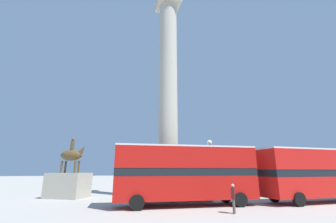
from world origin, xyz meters
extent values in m
plane|color=#ADA89E|center=(0.00, 0.00, 0.00)|extent=(200.00, 200.00, 0.00)
cube|color=#ADA593|center=(0.00, 0.00, 0.52)|extent=(6.04, 6.04, 1.03)
cube|color=#ADA593|center=(0.00, 0.00, 1.55)|extent=(4.35, 4.35, 1.03)
cylinder|color=#ADA593|center=(0.00, 0.00, 11.49)|extent=(1.95, 1.95, 18.84)
cube|color=#ADA593|center=(0.00, 0.00, 21.36)|extent=(2.63, 2.63, 0.90)
cube|color=red|center=(11.96, -5.55, 1.28)|extent=(11.26, 2.82, 1.56)
cube|color=black|center=(11.96, -5.55, 2.34)|extent=(11.26, 2.77, 0.55)
cube|color=red|center=(11.96, -5.55, 3.40)|extent=(11.26, 2.82, 1.58)
cube|color=silver|center=(11.96, -5.55, 4.25)|extent=(11.26, 2.82, 0.12)
cylinder|color=black|center=(8.01, -4.40, 0.50)|extent=(1.01, 0.33, 1.00)
cylinder|color=black|center=(8.08, -6.92, 0.50)|extent=(1.01, 0.33, 1.00)
cube|color=#B7140F|center=(0.17, -4.58, 1.33)|extent=(10.73, 3.01, 1.66)
cube|color=black|center=(0.17, -4.58, 2.44)|extent=(10.73, 2.96, 0.55)
cube|color=#B7140F|center=(0.17, -4.58, 3.48)|extent=(10.73, 3.01, 1.54)
cube|color=silver|center=(0.17, -4.58, 4.31)|extent=(10.73, 3.01, 0.12)
cylinder|color=black|center=(3.95, -3.58, 0.50)|extent=(1.02, 0.35, 1.00)
cylinder|color=black|center=(3.81, -6.00, 0.50)|extent=(1.02, 0.35, 1.00)
cylinder|color=black|center=(-3.47, -3.17, 0.50)|extent=(1.02, 0.35, 1.00)
cylinder|color=black|center=(-3.61, -5.59, 0.50)|extent=(1.02, 0.35, 1.00)
cube|color=#ADA593|center=(-9.16, 3.17, 1.15)|extent=(4.36, 3.93, 2.30)
ellipsoid|color=brown|center=(-9.16, 3.17, 4.01)|extent=(2.59, 2.05, 1.09)
cone|color=brown|center=(-8.16, 2.65, 4.50)|extent=(1.21, 1.02, 1.15)
cylinder|color=brown|center=(-9.16, 3.17, 5.01)|extent=(0.36, 0.36, 0.90)
sphere|color=brown|center=(-9.16, 3.17, 5.60)|extent=(0.28, 0.28, 0.28)
cylinder|color=brown|center=(-8.36, 3.09, 2.88)|extent=(0.20, 0.20, 1.16)
cylinder|color=brown|center=(-8.63, 2.56, 2.88)|extent=(0.20, 0.20, 1.16)
cylinder|color=brown|center=(-9.69, 3.78, 2.88)|extent=(0.20, 0.20, 1.16)
cylinder|color=brown|center=(-9.97, 3.25, 2.88)|extent=(0.20, 0.20, 1.16)
cylinder|color=black|center=(3.56, -1.84, 0.20)|extent=(0.31, 0.31, 0.40)
cylinder|color=black|center=(3.56, -1.84, 2.43)|extent=(0.14, 0.14, 4.86)
sphere|color=white|center=(3.56, -1.84, 5.09)|extent=(0.47, 0.47, 0.47)
cylinder|color=#4C473D|center=(1.96, -8.20, 0.42)|extent=(0.14, 0.14, 0.84)
cylinder|color=#4C473D|center=(2.10, -8.01, 0.42)|extent=(0.14, 0.14, 0.84)
cube|color=#471919|center=(2.03, -8.10, 1.17)|extent=(0.42, 0.47, 0.67)
sphere|color=tan|center=(2.03, -8.10, 1.62)|extent=(0.23, 0.23, 0.23)
camera|label=1|loc=(-5.67, -21.33, 2.55)|focal=24.00mm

